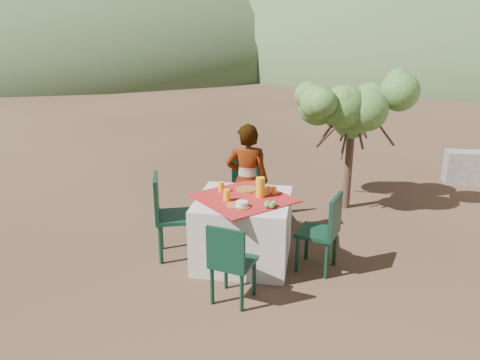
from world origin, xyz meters
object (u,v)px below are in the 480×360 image
object	(u,v)px
chair_left	(168,212)
chair_right	(324,229)
shrub_tree	(356,114)
juice_pitcher	(260,187)
chair_near	(230,260)
table	(243,229)
person	(247,181)
chair_far	(249,185)

from	to	relation	value
chair_left	chair_right	distance (m)	1.76
chair_left	shrub_tree	xyz separation A→B (m)	(2.15, 1.96, 0.84)
shrub_tree	juice_pitcher	distance (m)	2.23
chair_right	juice_pitcher	xyz separation A→B (m)	(-0.71, 0.14, 0.39)
chair_near	table	bearing A→B (deg)	-74.68
person	chair_left	bearing A→B (deg)	39.54
chair_far	juice_pitcher	bearing A→B (deg)	-95.40
chair_near	juice_pitcher	bearing A→B (deg)	-85.66
chair_left	chair_right	world-z (taller)	chair_left
table	chair_right	bearing A→B (deg)	-5.86
table	chair_right	size ratio (longest dim) A/B	1.48
chair_far	juice_pitcher	xyz separation A→B (m)	(0.28, -1.06, 0.35)
chair_right	person	world-z (taller)	person
table	shrub_tree	distance (m)	2.52
chair_right	shrub_tree	xyz separation A→B (m)	(0.40, 2.01, 0.90)
chair_near	juice_pitcher	distance (m)	1.04
chair_near	juice_pitcher	world-z (taller)	juice_pitcher
table	chair_left	bearing A→B (deg)	-177.22
chair_near	chair_left	world-z (taller)	chair_left
chair_right	juice_pitcher	world-z (taller)	juice_pitcher
chair_near	chair_far	bearing A→B (deg)	-72.55
chair_near	person	xyz separation A→B (m)	(-0.08, 1.57, 0.27)
chair_far	person	bearing A→B (deg)	-104.89
chair_near	person	size ratio (longest dim) A/B	0.57
shrub_tree	juice_pitcher	world-z (taller)	shrub_tree
table	juice_pitcher	world-z (taller)	juice_pitcher
chair_right	chair_near	bearing A→B (deg)	-30.97
chair_right	shrub_tree	distance (m)	2.23
shrub_tree	person	bearing A→B (deg)	-137.43
chair_near	chair_right	size ratio (longest dim) A/B	0.94
juice_pitcher	chair_right	bearing A→B (deg)	-11.08
chair_far	juice_pitcher	world-z (taller)	juice_pitcher
person	chair_far	bearing A→B (deg)	-87.00
chair_right	person	bearing A→B (deg)	-112.24
shrub_tree	chair_far	bearing A→B (deg)	-150.03
juice_pitcher	chair_near	bearing A→B (deg)	-99.74
chair_far	shrub_tree	world-z (taller)	shrub_tree
person	shrub_tree	world-z (taller)	shrub_tree
juice_pitcher	shrub_tree	bearing A→B (deg)	59.22
chair_far	juice_pitcher	distance (m)	1.16
chair_right	juice_pitcher	distance (m)	0.82
chair_far	chair_left	bearing A→B (deg)	-143.50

